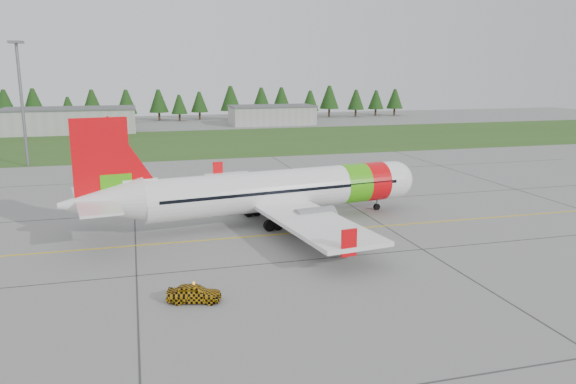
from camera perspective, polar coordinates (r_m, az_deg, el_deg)
name	(u,v)px	position (r m, az deg, el deg)	size (l,w,h in m)	color
ground	(317,259)	(48.45, 3.01, -6.82)	(320.00, 320.00, 0.00)	gray
aircraft	(272,191)	(59.10, -1.61, 0.10)	(38.34, 35.67, 11.65)	white
follow_me_car	(194,276)	(39.80, -9.58, -8.43)	(1.52, 1.29, 3.79)	#E0A20C
service_van	(104,151)	(102.51, -18.21, 4.00)	(1.47, 1.39, 4.23)	silver
grass_strip	(202,142)	(127.22, -8.76, 5.03)	(320.00, 50.00, 0.03)	#30561E
taxi_guideline	(292,233)	(55.72, 0.41, -4.21)	(120.00, 0.25, 0.02)	gold
hangar_west	(70,121)	(154.69, -21.24, 6.74)	(32.00, 14.00, 6.00)	#A8A8A3
hangar_east	(272,116)	(166.70, -1.66, 7.77)	(24.00, 12.00, 5.20)	#A8A8A3
floodlight_mast	(22,106)	(103.03, -25.39, 7.89)	(0.50, 0.50, 20.00)	slate
treeline	(180,105)	(182.29, -10.94, 8.70)	(160.00, 8.00, 10.00)	#1C3F14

